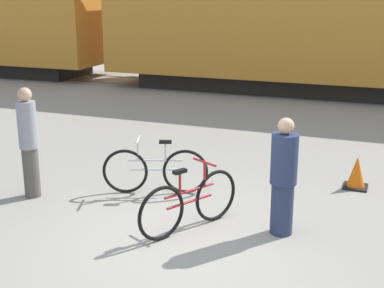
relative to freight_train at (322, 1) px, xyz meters
The scene contains 9 objects.
ground_plane 11.93m from the freight_train, 90.00° to the right, with size 80.00×80.00×0.00m, color gray.
freight_train is the anchor object (origin of this frame).
rail_near 3.01m from the freight_train, 90.00° to the right, with size 55.97×0.07×0.01m, color #4C4238.
rail_far 3.01m from the freight_train, 90.00° to the left, with size 55.97×0.07×0.01m, color #4C4238.
bicycle_silver 10.48m from the freight_train, 96.41° to the right, with size 1.65×0.65×0.93m.
bicycle_maroon 11.49m from the freight_train, 90.48° to the right, with size 0.88×1.57×0.95m.
person_in_navy 11.12m from the freight_train, 84.09° to the right, with size 0.36×0.36×1.64m.
person_in_grey 11.51m from the freight_train, 105.08° to the right, with size 0.30×0.30×1.79m.
traffic_cone 9.26m from the freight_train, 77.33° to the right, with size 0.40×0.40×0.55m.
Camera 1 is at (2.40, -6.07, 3.23)m, focal length 50.00 mm.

